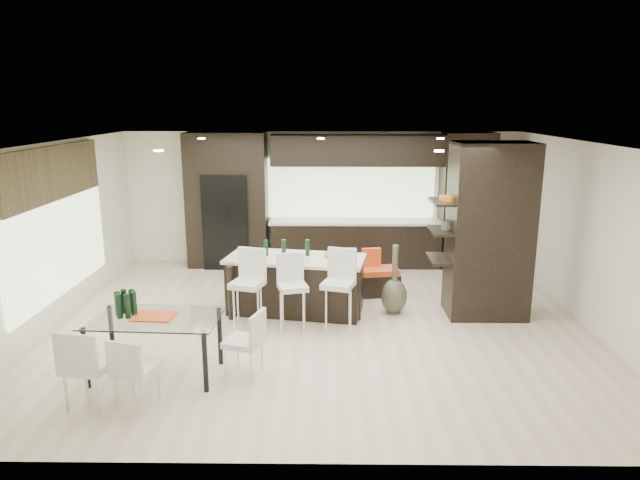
{
  "coord_description": "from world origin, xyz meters",
  "views": [
    {
      "loc": [
        0.11,
        -8.15,
        3.26
      ],
      "look_at": [
        0.0,
        0.6,
        1.15
      ],
      "focal_mm": 32.0,
      "sensor_mm": 36.0,
      "label": 1
    }
  ],
  "objects_px": {
    "chair_near": "(136,374)",
    "chair_end": "(244,346)",
    "stool_left": "(248,298)",
    "floor_vase": "(395,280)",
    "kitchen_island": "(296,284)",
    "dining_table": "(156,347)",
    "stool_mid": "(293,300)",
    "stool_right": "(338,299)",
    "bench": "(363,282)",
    "chair_far": "(90,370)"
  },
  "relations": [
    {
      "from": "floor_vase",
      "to": "dining_table",
      "type": "bearing_deg",
      "value": -145.44
    },
    {
      "from": "stool_mid",
      "to": "bench",
      "type": "bearing_deg",
      "value": 39.53
    },
    {
      "from": "stool_left",
      "to": "chair_end",
      "type": "relative_size",
      "value": 1.25
    },
    {
      "from": "kitchen_island",
      "to": "stool_right",
      "type": "relative_size",
      "value": 2.21
    },
    {
      "from": "stool_left",
      "to": "stool_right",
      "type": "xyz_separation_m",
      "value": [
        1.32,
        0.0,
        -0.0
      ]
    },
    {
      "from": "chair_near",
      "to": "stool_right",
      "type": "bearing_deg",
      "value": 58.82
    },
    {
      "from": "stool_mid",
      "to": "chair_near",
      "type": "bearing_deg",
      "value": -140.51
    },
    {
      "from": "stool_left",
      "to": "dining_table",
      "type": "height_order",
      "value": "stool_left"
    },
    {
      "from": "stool_right",
      "to": "chair_end",
      "type": "distance_m",
      "value": 1.87
    },
    {
      "from": "stool_mid",
      "to": "chair_end",
      "type": "height_order",
      "value": "stool_mid"
    },
    {
      "from": "stool_left",
      "to": "stool_mid",
      "type": "bearing_deg",
      "value": 18.33
    },
    {
      "from": "stool_right",
      "to": "dining_table",
      "type": "height_order",
      "value": "stool_right"
    },
    {
      "from": "bench",
      "to": "chair_near",
      "type": "height_order",
      "value": "chair_near"
    },
    {
      "from": "kitchen_island",
      "to": "dining_table",
      "type": "bearing_deg",
      "value": -115.22
    },
    {
      "from": "chair_end",
      "to": "bench",
      "type": "bearing_deg",
      "value": -11.12
    },
    {
      "from": "chair_near",
      "to": "chair_end",
      "type": "xyz_separation_m",
      "value": [
        1.08,
        0.73,
        0.0
      ]
    },
    {
      "from": "kitchen_island",
      "to": "bench",
      "type": "height_order",
      "value": "kitchen_island"
    },
    {
      "from": "stool_right",
      "to": "floor_vase",
      "type": "bearing_deg",
      "value": 56.11
    },
    {
      "from": "stool_right",
      "to": "dining_table",
      "type": "xyz_separation_m",
      "value": [
        -2.25,
        -1.46,
        -0.11
      ]
    },
    {
      "from": "bench",
      "to": "dining_table",
      "type": "height_order",
      "value": "dining_table"
    },
    {
      "from": "chair_near",
      "to": "bench",
      "type": "bearing_deg",
      "value": 68.82
    },
    {
      "from": "stool_left",
      "to": "stool_right",
      "type": "bearing_deg",
      "value": 17.14
    },
    {
      "from": "kitchen_island",
      "to": "chair_far",
      "type": "bearing_deg",
      "value": -114.62
    },
    {
      "from": "kitchen_island",
      "to": "chair_near",
      "type": "height_order",
      "value": "kitchen_island"
    },
    {
      "from": "dining_table",
      "to": "floor_vase",
      "type": "bearing_deg",
      "value": 37.56
    },
    {
      "from": "floor_vase",
      "to": "dining_table",
      "type": "height_order",
      "value": "floor_vase"
    },
    {
      "from": "stool_right",
      "to": "floor_vase",
      "type": "relative_size",
      "value": 0.87
    },
    {
      "from": "stool_mid",
      "to": "bench",
      "type": "xyz_separation_m",
      "value": [
        1.13,
        1.58,
        -0.22
      ]
    },
    {
      "from": "stool_right",
      "to": "chair_end",
      "type": "relative_size",
      "value": 1.25
    },
    {
      "from": "kitchen_island",
      "to": "stool_left",
      "type": "distance_m",
      "value": 1.02
    },
    {
      "from": "stool_mid",
      "to": "chair_far",
      "type": "distance_m",
      "value": 3.05
    },
    {
      "from": "stool_left",
      "to": "floor_vase",
      "type": "distance_m",
      "value": 2.33
    },
    {
      "from": "kitchen_island",
      "to": "dining_table",
      "type": "relative_size",
      "value": 1.37
    },
    {
      "from": "stool_right",
      "to": "chair_near",
      "type": "xyz_separation_m",
      "value": [
        -2.25,
        -2.19,
        -0.1
      ]
    },
    {
      "from": "floor_vase",
      "to": "chair_far",
      "type": "bearing_deg",
      "value": -141.19
    },
    {
      "from": "kitchen_island",
      "to": "chair_end",
      "type": "bearing_deg",
      "value": -92.73
    },
    {
      "from": "dining_table",
      "to": "stool_mid",
      "type": "bearing_deg",
      "value": 45.9
    },
    {
      "from": "floor_vase",
      "to": "chair_near",
      "type": "height_order",
      "value": "floor_vase"
    },
    {
      "from": "stool_right",
      "to": "kitchen_island",
      "type": "bearing_deg",
      "value": 148.32
    },
    {
      "from": "dining_table",
      "to": "chair_far",
      "type": "distance_m",
      "value": 0.9
    },
    {
      "from": "chair_far",
      "to": "stool_mid",
      "type": "bearing_deg",
      "value": 56.73
    },
    {
      "from": "stool_right",
      "to": "chair_end",
      "type": "xyz_separation_m",
      "value": [
        -1.17,
        -1.46,
        -0.1
      ]
    },
    {
      "from": "dining_table",
      "to": "chair_far",
      "type": "relative_size",
      "value": 1.8
    },
    {
      "from": "dining_table",
      "to": "chair_near",
      "type": "height_order",
      "value": "chair_near"
    },
    {
      "from": "stool_mid",
      "to": "chair_end",
      "type": "bearing_deg",
      "value": -123.87
    },
    {
      "from": "bench",
      "to": "chair_near",
      "type": "relative_size",
      "value": 1.59
    },
    {
      "from": "kitchen_island",
      "to": "dining_table",
      "type": "xyz_separation_m",
      "value": [
        -1.59,
        -2.24,
        -0.07
      ]
    },
    {
      "from": "bench",
      "to": "dining_table",
      "type": "xyz_separation_m",
      "value": [
        -2.72,
        -3.05,
        0.14
      ]
    },
    {
      "from": "kitchen_island",
      "to": "chair_far",
      "type": "distance_m",
      "value": 3.64
    },
    {
      "from": "bench",
      "to": "chair_end",
      "type": "relative_size",
      "value": 1.58
    }
  ]
}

